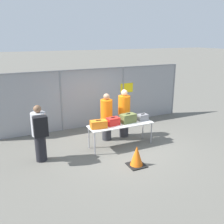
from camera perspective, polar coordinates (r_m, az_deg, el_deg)
The scene contains 12 objects.
ground_plane at distance 8.62m, azimuth 1.56°, elevation -7.76°, with size 120.00×120.00×0.00m, color #605E56.
fence_section at distance 10.22m, azimuth -4.13°, elevation 3.57°, with size 8.16×0.07×2.38m.
inspection_table at distance 8.36m, azimuth 2.03°, elevation -3.15°, with size 2.22×0.67×0.79m.
suitcase_orange at distance 7.96m, azimuth -3.08°, elevation -2.81°, with size 0.55×0.34×0.27m.
suitcase_red at distance 8.21m, azimuth 0.23°, elevation -2.16°, with size 0.44×0.30×0.28m.
suitcase_olive at distance 8.46m, azimuth 3.69°, elevation -1.43°, with size 0.55×0.36×0.32m.
suitcase_grey at distance 8.75m, azimuth 7.02°, elevation -1.20°, with size 0.35×0.25×0.24m.
traveler_hooded at distance 7.54m, azimuth -16.22°, elevation -4.32°, with size 0.43×0.66×1.73m.
security_worker_near at distance 8.82m, azimuth -1.25°, elevation -1.01°, with size 0.42×0.42×1.71m.
security_worker_far at distance 9.13m, azimuth 2.79°, elevation -0.15°, with size 0.44×0.44×1.78m.
utility_trailer at distance 13.44m, azimuth 0.53°, elevation 3.15°, with size 4.37×2.25×0.66m.
traffic_cone at distance 7.30m, azimuth 5.65°, elevation -10.13°, with size 0.49×0.49×0.61m.
Camera 1 is at (-3.52, -6.99, 3.59)m, focal length 40.00 mm.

